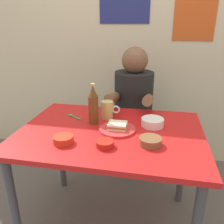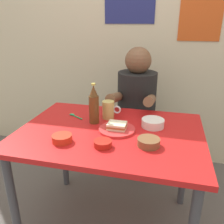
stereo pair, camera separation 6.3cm
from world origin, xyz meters
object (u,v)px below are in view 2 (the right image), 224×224
(stool, at_px, (135,141))
(beer_mug, at_px, (109,110))
(sauce_bowl_chili, at_px, (62,138))
(person_seated, at_px, (137,97))
(dining_table, at_px, (110,144))
(beer_bottle, at_px, (94,105))
(sandwich, at_px, (117,126))
(plate_orange, at_px, (117,129))

(stool, distance_m, beer_mug, 0.65)
(beer_mug, xyz_separation_m, sauce_bowl_chili, (-0.16, -0.39, -0.04))
(person_seated, distance_m, sauce_bowl_chili, 0.87)
(dining_table, xyz_separation_m, stool, (0.07, 0.63, -0.30))
(beer_bottle, bearing_deg, sauce_bowl_chili, -107.52)
(dining_table, bearing_deg, sandwich, 10.09)
(plate_orange, bearing_deg, person_seated, 87.30)
(plate_orange, distance_m, beer_mug, 0.21)
(beer_bottle, relative_size, sauce_bowl_chili, 2.38)
(person_seated, distance_m, beer_bottle, 0.57)
(beer_bottle, bearing_deg, person_seated, 69.61)
(stool, relative_size, person_seated, 0.63)
(person_seated, relative_size, plate_orange, 3.27)
(beer_bottle, bearing_deg, stool, 70.00)
(sandwich, height_order, sauce_bowl_chili, sandwich)
(beer_mug, relative_size, beer_bottle, 0.48)
(dining_table, xyz_separation_m, sandwich, (0.04, 0.01, 0.13))
(person_seated, height_order, sauce_bowl_chili, person_seated)
(person_seated, height_order, sandwich, person_seated)
(person_seated, relative_size, sauce_bowl_chili, 6.54)
(person_seated, bearing_deg, stool, 90.00)
(dining_table, relative_size, sauce_bowl_chili, 10.00)
(person_seated, distance_m, plate_orange, 0.61)
(sandwich, distance_m, beer_mug, 0.20)
(stool, distance_m, person_seated, 0.42)
(dining_table, relative_size, beer_bottle, 4.20)
(sandwich, bearing_deg, plate_orange, 180.00)
(person_seated, distance_m, beer_mug, 0.45)
(dining_table, bearing_deg, plate_orange, 10.09)
(stool, bearing_deg, sandwich, -92.65)
(plate_orange, relative_size, sandwich, 2.00)
(stool, xyz_separation_m, plate_orange, (-0.03, -0.62, 0.40))
(sandwich, height_order, beer_mug, beer_mug)
(sandwich, relative_size, beer_mug, 0.87)
(beer_mug, height_order, beer_bottle, beer_bottle)
(person_seated, height_order, beer_mug, person_seated)
(sandwich, bearing_deg, person_seated, 87.30)
(beer_bottle, bearing_deg, plate_orange, -25.61)
(sauce_bowl_chili, bearing_deg, person_seated, 70.61)
(person_seated, bearing_deg, beer_mug, -106.18)
(stool, bearing_deg, dining_table, -96.34)
(dining_table, xyz_separation_m, person_seated, (0.07, 0.62, 0.12))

